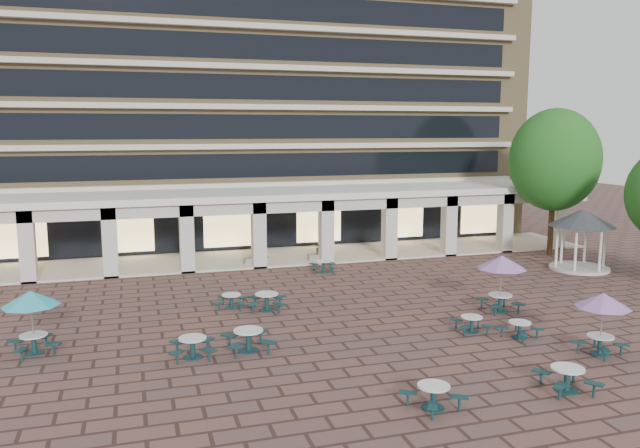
# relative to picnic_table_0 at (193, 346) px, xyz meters

# --- Properties ---
(ground) EXTENTS (120.00, 120.00, 0.00)m
(ground) POSITION_rel_picnic_table_0_xyz_m (7.38, 1.64, -0.46)
(ground) COLOR brown
(ground) RESTS_ON ground
(apartment_building) EXTENTS (40.00, 15.50, 25.20)m
(apartment_building) POSITION_rel_picnic_table_0_xyz_m (7.38, 27.11, 12.15)
(apartment_building) COLOR #967F54
(apartment_building) RESTS_ON ground
(retail_arcade) EXTENTS (42.00, 6.60, 4.40)m
(retail_arcade) POSITION_rel_picnic_table_0_xyz_m (7.38, 16.44, 2.54)
(retail_arcade) COLOR white
(retail_arcade) RESTS_ON ground
(picnic_table_0) EXTENTS (1.79, 1.79, 0.76)m
(picnic_table_0) POSITION_rel_picnic_table_0_xyz_m (0.00, 0.00, 0.00)
(picnic_table_0) COLOR #13363B
(picnic_table_0) RESTS_ON ground
(picnic_table_2) EXTENTS (1.80, 1.80, 0.66)m
(picnic_table_2) POSITION_rel_picnic_table_0_xyz_m (12.68, -1.57, -0.06)
(picnic_table_2) COLOR #13363B
(picnic_table_2) RESTS_ON ground
(picnic_table_3) EXTENTS (1.93, 1.93, 0.78)m
(picnic_table_3) POSITION_rel_picnic_table_0_xyz_m (11.08, -6.43, 0.01)
(picnic_table_3) COLOR #13363B
(picnic_table_3) RESTS_ON ground
(picnic_table_4) EXTENTS (2.06, 2.06, 2.38)m
(picnic_table_4) POSITION_rel_picnic_table_0_xyz_m (-5.59, 2.11, 1.57)
(picnic_table_4) COLOR #13363B
(picnic_table_4) RESTS_ON ground
(picnic_table_5) EXTENTS (1.93, 1.93, 0.73)m
(picnic_table_5) POSITION_rel_picnic_table_0_xyz_m (6.45, -6.31, -0.02)
(picnic_table_5) COLOR #13363B
(picnic_table_5) RESTS_ON ground
(picnic_table_6) EXTENTS (2.00, 2.00, 2.31)m
(picnic_table_6) POSITION_rel_picnic_table_0_xyz_m (14.43, -4.02, 1.51)
(picnic_table_6) COLOR #13363B
(picnic_table_6) RESTS_ON ground
(picnic_table_7) EXTENTS (1.65, 1.65, 0.66)m
(picnic_table_7) POSITION_rel_picnic_table_0_xyz_m (11.22, -0.37, -0.06)
(picnic_table_7) COLOR #13363B
(picnic_table_7) RESTS_ON ground
(picnic_table_8) EXTENTS (2.10, 2.10, 0.80)m
(picnic_table_8) POSITION_rel_picnic_table_0_xyz_m (3.83, 5.09, 0.02)
(picnic_table_8) COLOR #13363B
(picnic_table_8) RESTS_ON ground
(picnic_table_9) EXTENTS (1.92, 1.92, 0.83)m
(picnic_table_9) POSITION_rel_picnic_table_0_xyz_m (2.07, 0.09, 0.04)
(picnic_table_9) COLOR #13363B
(picnic_table_9) RESTS_ON ground
(picnic_table_11) EXTENTS (2.24, 2.24, 2.58)m
(picnic_table_11) POSITION_rel_picnic_table_0_xyz_m (13.97, 1.83, 1.74)
(picnic_table_11) COLOR #13363B
(picnic_table_11) RESTS_ON ground
(picnic_table_12) EXTENTS (1.79, 1.79, 0.67)m
(picnic_table_12) POSITION_rel_picnic_table_0_xyz_m (2.34, 5.92, -0.06)
(picnic_table_12) COLOR #13363B
(picnic_table_12) RESTS_ON ground
(picnic_table_13) EXTENTS (1.78, 1.78, 0.70)m
(picnic_table_13) POSITION_rel_picnic_table_0_xyz_m (8.56, 11.64, -0.04)
(picnic_table_13) COLOR #13363B
(picnic_table_13) RESTS_ON ground
(gazebo) EXTENTS (3.82, 3.82, 3.55)m
(gazebo) POSITION_rel_picnic_table_0_xyz_m (23.35, 8.00, 2.22)
(gazebo) COLOR beige
(gazebo) RESTS_ON ground
(tree_east_c) EXTENTS (5.75, 5.75, 9.58)m
(tree_east_c) POSITION_rel_picnic_table_0_xyz_m (24.34, 12.08, 5.81)
(tree_east_c) COLOR #412E1A
(tree_east_c) RESTS_ON ground
(planter_left) EXTENTS (1.50, 0.83, 1.35)m
(planter_left) POSITION_rel_picnic_table_0_xyz_m (5.21, 14.54, 0.13)
(planter_left) COLOR gray
(planter_left) RESTS_ON ground
(planter_right) EXTENTS (1.50, 0.88, 1.33)m
(planter_right) POSITION_rel_picnic_table_0_xyz_m (9.24, 14.54, 0.11)
(planter_right) COLOR gray
(planter_right) RESTS_ON ground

